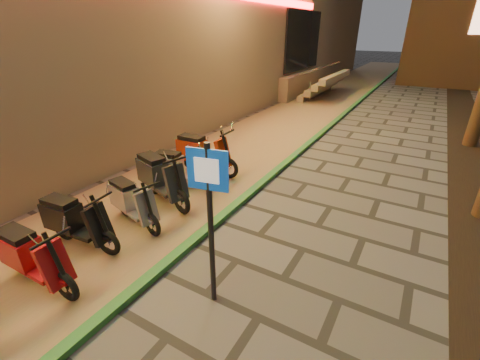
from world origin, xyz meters
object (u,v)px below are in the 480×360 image
Objects in this scene: scooter_10 at (201,153)px; scooter_6 at (73,220)px; scooter_5 at (31,256)px; pedestrian_sign at (210,207)px; scooter_7 at (131,201)px; scooter_8 at (159,177)px; scooter_9 at (178,168)px.

scooter_6 is at bearing -91.72° from scooter_10.
scooter_10 reaches higher than scooter_5.
pedestrian_sign is 4.56m from scooter_10.
scooter_7 is 0.84× the size of scooter_10.
scooter_6 is at bearing -93.61° from scooter_7.
pedestrian_sign is 2.84m from scooter_7.
scooter_8 reaches higher than scooter_6.
scooter_10 is (-0.31, 4.52, 0.07)m from scooter_5.
scooter_9 is (-0.09, 0.70, -0.07)m from scooter_8.
scooter_8 is at bearing 112.35° from scooter_7.
scooter_5 is 0.96m from scooter_6.
scooter_8 is at bearing 92.51° from scooter_5.
scooter_10 reaches higher than scooter_6.
scooter_5 is 0.87× the size of scooter_10.
scooter_5 is at bearing -76.40° from scooter_7.
scooter_7 is (0.29, 1.00, -0.03)m from scooter_6.
scooter_5 is 3.58m from scooter_9.
pedestrian_sign is at bearing -17.50° from scooter_8.
scooter_5 is 0.99× the size of scooter_9.
scooter_7 is (-0.03, 1.90, -0.02)m from scooter_5.
scooter_10 is (-0.12, 1.65, 0.00)m from scooter_8.
scooter_6 is (-2.79, -0.14, -1.02)m from pedestrian_sign.
scooter_9 is 0.88× the size of scooter_10.
scooter_5 is at bearing -69.04° from scooter_8.
scooter_5 is at bearing -169.42° from pedestrian_sign.
scooter_10 is at bearing 92.52° from scooter_5.
scooter_6 is (-0.32, 0.90, 0.01)m from scooter_5.
scooter_6 is 0.90× the size of scooter_8.
pedestrian_sign is 3.37m from scooter_8.
scooter_8 is (-2.66, 1.83, -0.96)m from pedestrian_sign.
pedestrian_sign is at bearing 21.47° from scooter_5.
scooter_10 is at bearing 110.99° from scooter_8.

